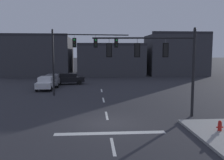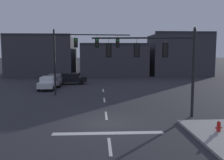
{
  "view_description": "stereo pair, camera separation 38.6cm",
  "coord_description": "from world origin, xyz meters",
  "px_view_note": "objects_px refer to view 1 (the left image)",
  "views": [
    {
      "loc": [
        -0.9,
        -15.75,
        4.62
      ],
      "look_at": [
        0.53,
        3.83,
        2.42
      ],
      "focal_mm": 39.68,
      "sensor_mm": 36.0,
      "label": 1
    },
    {
      "loc": [
        -0.52,
        -15.78,
        4.62
      ],
      "look_at": [
        0.53,
        3.83,
        2.42
      ],
      "focal_mm": 39.68,
      "sensor_mm": 36.0,
      "label": 2
    }
  ],
  "objects_px": {
    "signal_mast_far_side": "(78,49)",
    "car_lot_farside": "(46,83)",
    "car_lot_nearside": "(68,78)",
    "signal_mast_near_side": "(160,57)",
    "fire_hydrant": "(220,128)",
    "car_lot_middle": "(53,80)"
  },
  "relations": [
    {
      "from": "signal_mast_far_side",
      "to": "fire_hydrant",
      "type": "relative_size",
      "value": 11.0
    },
    {
      "from": "signal_mast_far_side",
      "to": "car_lot_farside",
      "type": "height_order",
      "value": "signal_mast_far_side"
    },
    {
      "from": "fire_hydrant",
      "to": "car_lot_middle",
      "type": "bearing_deg",
      "value": 121.69
    },
    {
      "from": "signal_mast_far_side",
      "to": "car_lot_farside",
      "type": "relative_size",
      "value": 1.85
    },
    {
      "from": "signal_mast_far_side",
      "to": "fire_hydrant",
      "type": "xyz_separation_m",
      "value": [
        8.86,
        -13.61,
        -4.62
      ]
    },
    {
      "from": "signal_mast_far_side",
      "to": "car_lot_nearside",
      "type": "distance_m",
      "value": 10.26
    },
    {
      "from": "car_lot_nearside",
      "to": "car_lot_middle",
      "type": "xyz_separation_m",
      "value": [
        -1.95,
        -2.01,
        0.0
      ]
    },
    {
      "from": "car_lot_nearside",
      "to": "signal_mast_far_side",
      "type": "bearing_deg",
      "value": -77.59
    },
    {
      "from": "signal_mast_far_side",
      "to": "car_lot_middle",
      "type": "relative_size",
      "value": 1.84
    },
    {
      "from": "car_lot_middle",
      "to": "car_lot_farside",
      "type": "xyz_separation_m",
      "value": [
        -0.31,
        -3.05,
        0.0
      ]
    },
    {
      "from": "signal_mast_near_side",
      "to": "signal_mast_far_side",
      "type": "xyz_separation_m",
      "value": [
        -6.37,
        9.49,
        0.64
      ]
    },
    {
      "from": "signal_mast_near_side",
      "to": "car_lot_nearside",
      "type": "height_order",
      "value": "signal_mast_near_side"
    },
    {
      "from": "signal_mast_near_side",
      "to": "fire_hydrant",
      "type": "xyz_separation_m",
      "value": [
        2.49,
        -4.11,
        -3.98
      ]
    },
    {
      "from": "car_lot_middle",
      "to": "car_lot_farside",
      "type": "relative_size",
      "value": 1.01
    },
    {
      "from": "car_lot_farside",
      "to": "car_lot_middle",
      "type": "bearing_deg",
      "value": 84.13
    },
    {
      "from": "car_lot_nearside",
      "to": "car_lot_middle",
      "type": "height_order",
      "value": "same"
    },
    {
      "from": "signal_mast_near_side",
      "to": "car_lot_farside",
      "type": "height_order",
      "value": "signal_mast_near_side"
    },
    {
      "from": "car_lot_farside",
      "to": "fire_hydrant",
      "type": "height_order",
      "value": "car_lot_farside"
    },
    {
      "from": "signal_mast_near_side",
      "to": "signal_mast_far_side",
      "type": "relative_size",
      "value": 0.88
    },
    {
      "from": "car_lot_farside",
      "to": "fire_hydrant",
      "type": "bearing_deg",
      "value": -53.45
    },
    {
      "from": "car_lot_farside",
      "to": "car_lot_nearside",
      "type": "bearing_deg",
      "value": 65.87
    },
    {
      "from": "signal_mast_near_side",
      "to": "car_lot_nearside",
      "type": "xyz_separation_m",
      "value": [
        -8.39,
        18.68,
        -3.45
      ]
    }
  ]
}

